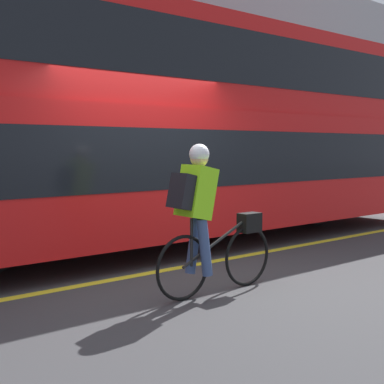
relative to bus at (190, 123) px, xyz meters
name	(u,v)px	position (x,y,z in m)	size (l,w,h in m)	color
ground_plane	(164,277)	(-1.80, -1.68, -1.98)	(80.00, 80.00, 0.00)	#38383A
road_center_line	(151,273)	(-1.80, -1.40, -1.98)	(50.00, 0.14, 0.01)	yellow
sidewalk_curb	(14,227)	(-1.80, 3.15, -1.92)	(60.00, 1.84, 0.13)	#A8A399
bus	(190,123)	(0.00, 0.00, 0.00)	(10.76, 2.61, 3.55)	black
cyclist_on_bike	(205,215)	(-1.95, -2.61, -1.11)	(1.64, 0.32, 1.63)	black
trash_bin	(36,196)	(-1.39, 3.06, -1.34)	(0.56, 0.56, 1.03)	#194C23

